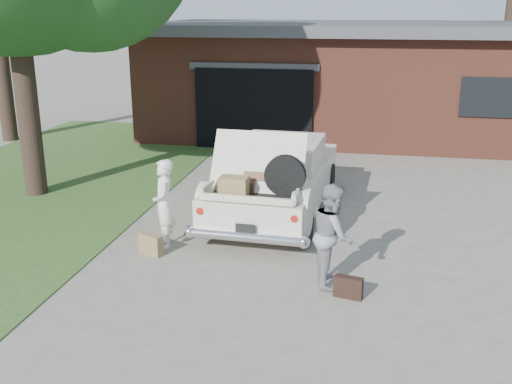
# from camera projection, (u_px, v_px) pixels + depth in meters

# --- Properties ---
(ground) EXTENTS (90.00, 90.00, 0.00)m
(ground) POSITION_uv_depth(u_px,v_px,m) (248.00, 276.00, 8.74)
(ground) COLOR gray
(ground) RESTS_ON ground
(grass_strip) EXTENTS (6.00, 16.00, 0.02)m
(grass_strip) POSITION_uv_depth(u_px,v_px,m) (21.00, 194.00, 12.55)
(grass_strip) COLOR #2D4C1E
(grass_strip) RESTS_ON ground
(house) EXTENTS (12.80, 7.80, 3.30)m
(house) POSITION_uv_depth(u_px,v_px,m) (352.00, 76.00, 18.82)
(house) COLOR brown
(house) RESTS_ON ground
(sedan) EXTENTS (2.05, 4.78, 1.81)m
(sedan) POSITION_uv_depth(u_px,v_px,m) (276.00, 177.00, 11.25)
(sedan) COLOR white
(sedan) RESTS_ON ground
(woman_left) EXTENTS (0.51, 0.62, 1.46)m
(woman_left) POSITION_uv_depth(u_px,v_px,m) (164.00, 204.00, 9.61)
(woman_left) COLOR white
(woman_left) RESTS_ON ground
(woman_right) EXTENTS (0.67, 0.80, 1.47)m
(woman_right) POSITION_uv_depth(u_px,v_px,m) (332.00, 235.00, 8.30)
(woman_right) COLOR gray
(woman_right) RESTS_ON ground
(suitcase_left) EXTENTS (0.44, 0.30, 0.33)m
(suitcase_left) POSITION_uv_depth(u_px,v_px,m) (151.00, 244.00, 9.46)
(suitcase_left) COLOR olive
(suitcase_left) RESTS_ON ground
(suitcase_right) EXTENTS (0.41, 0.21, 0.30)m
(suitcase_right) POSITION_uv_depth(u_px,v_px,m) (348.00, 287.00, 8.05)
(suitcase_right) COLOR black
(suitcase_right) RESTS_ON ground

